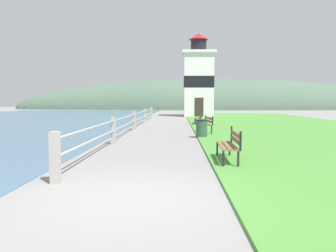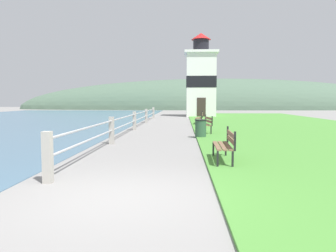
{
  "view_description": "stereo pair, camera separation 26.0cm",
  "coord_description": "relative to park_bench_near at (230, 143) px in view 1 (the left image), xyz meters",
  "views": [
    {
      "loc": [
        0.87,
        -5.54,
        1.7
      ],
      "look_at": [
        0.31,
        12.44,
        0.3
      ],
      "focal_mm": 35.0,
      "sensor_mm": 36.0,
      "label": 1
    },
    {
      "loc": [
        1.13,
        -5.53,
        1.7
      ],
      "look_at": [
        0.31,
        12.44,
        0.3
      ],
      "focal_mm": 35.0,
      "sensor_mm": 36.0,
      "label": 2
    }
  ],
  "objects": [
    {
      "name": "ground_plane",
      "position": [
        -2.3,
        -3.39,
        -0.54
      ],
      "size": [
        160.0,
        160.0,
        0.0
      ],
      "primitive_type": "plane",
      "color": "gray"
    },
    {
      "name": "grass_verge",
      "position": [
        5.45,
        11.44,
        -0.51
      ],
      "size": [
        12.0,
        44.52,
        0.06
      ],
      "color": "#4C8E38",
      "rests_on": "ground_plane"
    },
    {
      "name": "seawall_railing",
      "position": [
        -3.94,
        9.72,
        0.09
      ],
      "size": [
        0.18,
        24.41,
        1.07
      ],
      "color": "#A8A399",
      "rests_on": "ground_plane"
    },
    {
      "name": "park_bench_near",
      "position": [
        0.0,
        0.0,
        0.0
      ],
      "size": [
        0.52,
        1.72,
        0.94
      ],
      "rotation": [
        0.0,
        0.0,
        3.11
      ],
      "color": "brown",
      "rests_on": "ground_plane"
    },
    {
      "name": "park_bench_midway",
      "position": [
        0.03,
        8.03,
        0.0
      ],
      "size": [
        0.68,
        1.82,
        0.94
      ],
      "rotation": [
        0.0,
        0.0,
        3.26
      ],
      "color": "brown",
      "rests_on": "ground_plane"
    },
    {
      "name": "park_bench_far",
      "position": [
        0.06,
        14.38,
        0.0
      ],
      "size": [
        0.63,
        1.85,
        0.94
      ],
      "rotation": [
        0.0,
        0.0,
        3.05
      ],
      "color": "brown",
      "rests_on": "ground_plane"
    },
    {
      "name": "lighthouse",
      "position": [
        0.73,
        26.46,
        3.32
      ],
      "size": [
        3.5,
        3.5,
        8.84
      ],
      "color": "white",
      "rests_on": "ground_plane"
    },
    {
      "name": "trash_bin",
      "position": [
        -0.35,
        5.95,
        -0.11
      ],
      "size": [
        0.54,
        0.54,
        0.84
      ],
      "color": "#2D5138",
      "rests_on": "ground_plane"
    },
    {
      "name": "distant_hillside",
      "position": [
        5.7,
        56.28,
        -0.54
      ],
      "size": [
        80.0,
        16.0,
        12.0
      ],
      "color": "#4C6651",
      "rests_on": "ground_plane"
    }
  ]
}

